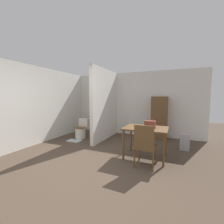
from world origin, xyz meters
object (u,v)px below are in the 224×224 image
(dining_table, at_px, (146,131))
(wooden_chair, at_px, (145,145))
(space_heater, at_px, (185,142))
(handbag, at_px, (150,124))
(wooden_cabinet, at_px, (159,118))
(toilet, at_px, (81,130))

(dining_table, bearing_deg, wooden_chair, -80.11)
(dining_table, xyz_separation_m, wooden_chair, (0.09, -0.53, -0.18))
(dining_table, xyz_separation_m, space_heater, (0.93, 1.01, -0.45))
(handbag, height_order, wooden_cabinet, wooden_cabinet)
(dining_table, bearing_deg, handbag, -20.00)
(dining_table, bearing_deg, space_heater, 47.34)
(wooden_cabinet, bearing_deg, handbag, -90.32)
(wooden_chair, xyz_separation_m, wooden_cabinet, (0.03, 2.49, 0.27))
(toilet, xyz_separation_m, wooden_cabinet, (2.68, 1.01, 0.47))
(handbag, height_order, space_heater, handbag)
(dining_table, height_order, wooden_chair, wooden_chair)
(dining_table, distance_m, wooden_cabinet, 1.96)
(dining_table, xyz_separation_m, wooden_cabinet, (0.12, 1.95, 0.09))
(toilet, distance_m, handbag, 2.90)
(dining_table, distance_m, space_heater, 1.44)
(toilet, distance_m, wooden_cabinet, 2.90)
(dining_table, distance_m, handbag, 0.22)
(dining_table, relative_size, wooden_chair, 1.11)
(handbag, bearing_deg, toilet, 159.73)
(toilet, height_order, space_heater, toilet)
(wooden_chair, height_order, wooden_cabinet, wooden_cabinet)
(wooden_cabinet, distance_m, space_heater, 1.36)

